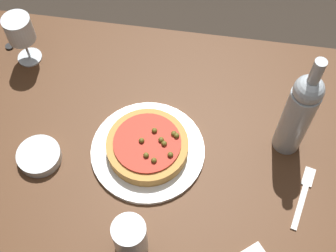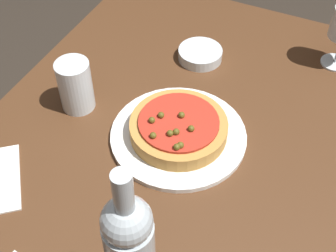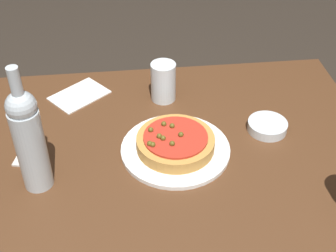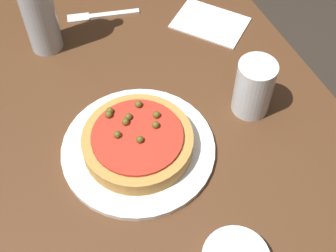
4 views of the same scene
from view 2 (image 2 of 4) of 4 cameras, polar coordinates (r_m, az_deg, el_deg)
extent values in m
cube|color=#4C2D19|center=(0.95, -1.47, -6.59)|extent=(1.32, 0.84, 0.03)
cylinder|color=#4C2D19|center=(1.70, -3.21, 4.79)|extent=(0.06, 0.06, 0.72)
cylinder|color=white|center=(0.99, 1.14, -1.13)|extent=(0.29, 0.29, 0.01)
cylinder|color=#BC843D|center=(0.98, 1.16, -0.24)|extent=(0.21, 0.21, 0.03)
cylinder|color=#B72D1E|center=(0.96, 1.18, 0.56)|extent=(0.17, 0.17, 0.01)
sphere|color=brown|center=(0.95, -1.99, 0.71)|extent=(0.01, 0.01, 0.01)
sphere|color=brown|center=(0.91, 1.53, -2.35)|extent=(0.01, 0.01, 0.01)
sphere|color=brown|center=(0.93, -1.84, -1.17)|extent=(0.01, 0.01, 0.01)
sphere|color=brown|center=(0.91, 1.07, -2.57)|extent=(0.01, 0.01, 0.01)
sphere|color=brown|center=(0.94, 2.83, -0.32)|extent=(0.01, 0.01, 0.01)
sphere|color=brown|center=(0.93, 0.15, -0.86)|extent=(0.01, 0.01, 0.01)
sphere|color=brown|center=(0.96, 1.51, 1.39)|extent=(0.01, 0.01, 0.01)
sphere|color=brown|center=(0.96, -0.86, 1.33)|extent=(0.01, 0.01, 0.01)
sphere|color=brown|center=(0.93, 1.00, -0.71)|extent=(0.01, 0.01, 0.01)
cylinder|color=silver|center=(1.24, 19.63, 7.29)|extent=(0.07, 0.07, 0.00)
sphere|color=#B2BCC1|center=(0.60, -5.07, -11.48)|extent=(0.07, 0.07, 0.07)
cylinder|color=#B2BCC1|center=(0.56, -5.45, -8.46)|extent=(0.03, 0.03, 0.08)
cylinder|color=silver|center=(1.04, -11.23, 4.86)|extent=(0.07, 0.07, 0.12)
cylinder|color=silver|center=(1.18, 3.95, 8.73)|extent=(0.11, 0.11, 0.03)
camera|label=1|loc=(0.98, -60.65, 51.99)|focal=50.00mm
camera|label=3|loc=(0.82, 86.42, 11.96)|focal=50.00mm
camera|label=4|loc=(1.08, 26.84, 43.51)|focal=50.00mm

